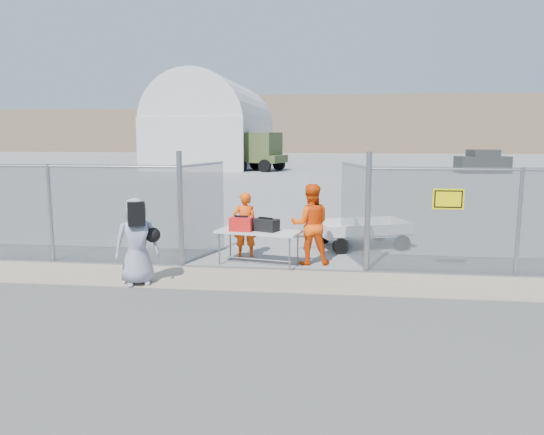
# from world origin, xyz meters

# --- Properties ---
(ground) EXTENTS (160.00, 160.00, 0.00)m
(ground) POSITION_xyz_m (0.00, 0.00, 0.00)
(ground) COLOR #404040
(tarmac_inside) EXTENTS (160.00, 80.00, 0.01)m
(tarmac_inside) POSITION_xyz_m (0.00, 42.00, 0.01)
(tarmac_inside) COLOR gray
(tarmac_inside) RESTS_ON ground
(dirt_strip) EXTENTS (44.00, 1.60, 0.01)m
(dirt_strip) POSITION_xyz_m (0.00, 1.00, 0.01)
(dirt_strip) COLOR tan
(dirt_strip) RESTS_ON ground
(distant_hills) EXTENTS (140.00, 6.00, 9.00)m
(distant_hills) POSITION_xyz_m (5.00, 78.00, 4.50)
(distant_hills) COLOR #7F684F
(distant_hills) RESTS_ON ground
(chain_link_fence) EXTENTS (40.00, 0.20, 2.20)m
(chain_link_fence) POSITION_xyz_m (0.00, 2.00, 1.10)
(chain_link_fence) COLOR gray
(chain_link_fence) RESTS_ON ground
(quonset_hangar) EXTENTS (9.00, 18.00, 8.00)m
(quonset_hangar) POSITION_xyz_m (-10.00, 40.00, 4.00)
(quonset_hangar) COLOR silver
(quonset_hangar) RESTS_ON ground
(folding_table) EXTENTS (1.93, 1.12, 0.77)m
(folding_table) POSITION_xyz_m (-0.33, 2.24, 0.39)
(folding_table) COLOR silver
(folding_table) RESTS_ON ground
(orange_bag) EXTENTS (0.50, 0.35, 0.30)m
(orange_bag) POSITION_xyz_m (-0.69, 2.14, 0.92)
(orange_bag) COLOR red
(orange_bag) RESTS_ON folding_table
(black_duffel) EXTENTS (0.62, 0.51, 0.26)m
(black_duffel) POSITION_xyz_m (-0.16, 2.20, 0.90)
(black_duffel) COLOR black
(black_duffel) RESTS_ON folding_table
(security_worker_left) EXTENTS (0.62, 0.46, 1.53)m
(security_worker_left) POSITION_xyz_m (-0.75, 2.94, 0.77)
(security_worker_left) COLOR #FF4F0A
(security_worker_left) RESTS_ON ground
(security_worker_right) EXTENTS (0.95, 0.79, 1.79)m
(security_worker_right) POSITION_xyz_m (0.79, 2.45, 0.89)
(security_worker_right) COLOR #FF4F0A
(security_worker_right) RESTS_ON ground
(visitor) EXTENTS (0.97, 0.83, 1.68)m
(visitor) POSITION_xyz_m (-2.39, 0.43, 0.84)
(visitor) COLOR #8E8EA0
(visitor) RESTS_ON ground
(utility_trailer) EXTENTS (3.32, 2.50, 0.72)m
(utility_trailer) POSITION_xyz_m (1.99, 4.40, 0.36)
(utility_trailer) COLOR silver
(utility_trailer) RESTS_ON ground
(military_truck) EXTENTS (6.75, 4.39, 3.02)m
(military_truck) POSITION_xyz_m (-5.96, 33.15, 1.51)
(military_truck) COLOR #434F29
(military_truck) RESTS_ON ground
(parked_vehicle_near) EXTENTS (4.04, 2.44, 1.71)m
(parked_vehicle_near) POSITION_xyz_m (12.06, 32.24, 0.85)
(parked_vehicle_near) COLOR #313330
(parked_vehicle_near) RESTS_ON ground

